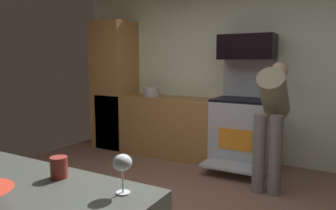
{
  "coord_description": "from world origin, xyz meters",
  "views": [
    {
      "loc": [
        1.5,
        -2.25,
        1.46
      ],
      "look_at": [
        0.07,
        0.3,
        1.05
      ],
      "focal_mm": 33.62,
      "sensor_mm": 36.0,
      "label": 1
    }
  ],
  "objects_px": {
    "person_cook": "(272,113)",
    "wine_glass_extra": "(122,164)",
    "mug_tea": "(59,167)",
    "oven_range": "(242,131)",
    "microwave": "(247,47)",
    "stock_pot": "(151,92)"
  },
  "relations": [
    {
      "from": "person_cook",
      "to": "wine_glass_extra",
      "type": "bearing_deg",
      "value": -92.46
    },
    {
      "from": "mug_tea",
      "to": "wine_glass_extra",
      "type": "bearing_deg",
      "value": 0.24
    },
    {
      "from": "person_cook",
      "to": "oven_range",
      "type": "bearing_deg",
      "value": 129.6
    },
    {
      "from": "person_cook",
      "to": "microwave",
      "type": "bearing_deg",
      "value": 125.59
    },
    {
      "from": "oven_range",
      "to": "stock_pot",
      "type": "bearing_deg",
      "value": 179.46
    },
    {
      "from": "oven_range",
      "to": "wine_glass_extra",
      "type": "bearing_deg",
      "value": -83.11
    },
    {
      "from": "microwave",
      "to": "wine_glass_extra",
      "type": "bearing_deg",
      "value": -83.3
    },
    {
      "from": "microwave",
      "to": "wine_glass_extra",
      "type": "height_order",
      "value": "microwave"
    },
    {
      "from": "person_cook",
      "to": "wine_glass_extra",
      "type": "relative_size",
      "value": 8.4
    },
    {
      "from": "person_cook",
      "to": "mug_tea",
      "type": "xyz_separation_m",
      "value": [
        -0.49,
        -2.6,
        0.07
      ]
    },
    {
      "from": "microwave",
      "to": "mug_tea",
      "type": "xyz_separation_m",
      "value": [
        0.0,
        -3.29,
        -0.7
      ]
    },
    {
      "from": "person_cook",
      "to": "mug_tea",
      "type": "relative_size",
      "value": 14.13
    },
    {
      "from": "oven_range",
      "to": "person_cook",
      "type": "distance_m",
      "value": 0.87
    },
    {
      "from": "wine_glass_extra",
      "to": "mug_tea",
      "type": "height_order",
      "value": "wine_glass_extra"
    },
    {
      "from": "stock_pot",
      "to": "oven_range",
      "type": "bearing_deg",
      "value": -0.54
    },
    {
      "from": "stock_pot",
      "to": "mug_tea",
      "type": "bearing_deg",
      "value": -65.0
    },
    {
      "from": "microwave",
      "to": "stock_pot",
      "type": "relative_size",
      "value": 2.92
    },
    {
      "from": "oven_range",
      "to": "wine_glass_extra",
      "type": "distance_m",
      "value": 3.26
    },
    {
      "from": "wine_glass_extra",
      "to": "stock_pot",
      "type": "bearing_deg",
      "value": 120.35
    },
    {
      "from": "mug_tea",
      "to": "stock_pot",
      "type": "height_order",
      "value": "stock_pot"
    },
    {
      "from": "mug_tea",
      "to": "stock_pot",
      "type": "xyz_separation_m",
      "value": [
        -1.5,
        3.21,
        0.02
      ]
    },
    {
      "from": "oven_range",
      "to": "microwave",
      "type": "xyz_separation_m",
      "value": [
        0.0,
        0.09,
        1.14
      ]
    }
  ]
}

